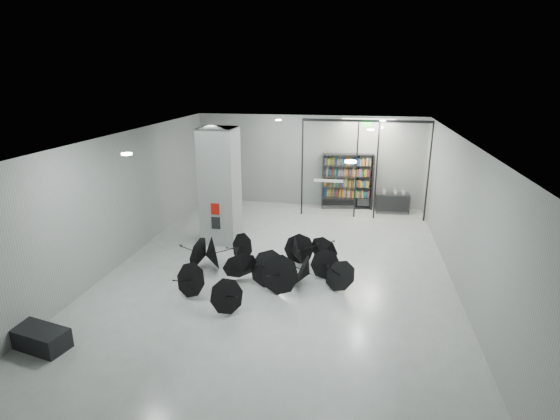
% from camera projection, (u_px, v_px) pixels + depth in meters
% --- Properties ---
extents(room, '(14.00, 14.02, 4.01)m').
position_uv_depth(room, '(281.00, 178.00, 12.40)').
color(room, gray).
rests_on(room, ground).
extents(column, '(1.20, 1.20, 4.00)m').
position_uv_depth(column, '(220.00, 186.00, 14.96)').
color(column, slate).
rests_on(column, ground).
extents(fire_cabinet, '(0.28, 0.04, 0.38)m').
position_uv_depth(fire_cabinet, '(215.00, 209.00, 14.58)').
color(fire_cabinet, '#A50A07').
rests_on(fire_cabinet, column).
extents(info_panel, '(0.30, 0.03, 0.42)m').
position_uv_depth(info_panel, '(216.00, 223.00, 14.73)').
color(info_panel, black).
rests_on(info_panel, column).
extents(exit_sign, '(0.30, 0.06, 0.15)m').
position_uv_depth(exit_sign, '(367.00, 125.00, 16.67)').
color(exit_sign, '#0CE533').
rests_on(exit_sign, room).
extents(glass_partition, '(5.06, 0.08, 4.00)m').
position_uv_depth(glass_partition, '(364.00, 166.00, 17.35)').
color(glass_partition, silver).
rests_on(glass_partition, ground).
extents(bench, '(1.50, 0.88, 0.45)m').
position_uv_depth(bench, '(38.00, 337.00, 9.41)').
color(bench, black).
rests_on(bench, ground).
extents(bookshelf, '(2.23, 0.75, 2.41)m').
position_uv_depth(bookshelf, '(347.00, 181.00, 18.93)').
color(bookshelf, black).
rests_on(bookshelf, ground).
extents(shop_counter, '(1.43, 0.65, 0.84)m').
position_uv_depth(shop_counter, '(392.00, 203.00, 18.51)').
color(shop_counter, black).
rests_on(shop_counter, ground).
extents(umbrella_cluster, '(5.38, 4.49, 1.27)m').
position_uv_depth(umbrella_cluster, '(264.00, 269.00, 12.55)').
color(umbrella_cluster, black).
rests_on(umbrella_cluster, ground).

